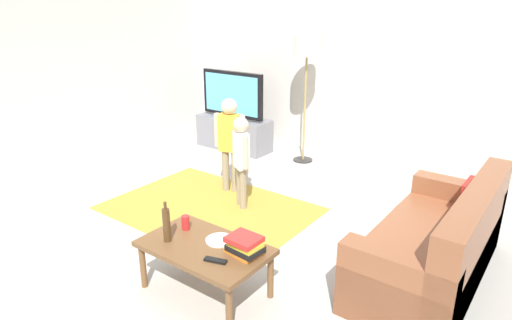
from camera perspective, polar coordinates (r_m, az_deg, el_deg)
name	(u,v)px	position (r m, az deg, el deg)	size (l,w,h in m)	color
ground	(219,239)	(4.44, -4.70, -10.04)	(7.80, 7.80, 0.00)	#B2ADA3
wall_back	(359,66)	(6.47, 13.07, 11.66)	(6.00, 0.12, 2.70)	silver
wall_left	(36,72)	(6.33, -26.32, 10.00)	(0.12, 6.00, 2.70)	silver
area_rug	(209,208)	(5.05, -5.98, -6.16)	(2.20, 1.60, 0.01)	#B28C33
tv_stand	(234,133)	(6.99, -2.84, 3.42)	(1.20, 0.44, 0.50)	slate
tv	(232,95)	(6.83, -3.04, 8.26)	(1.10, 0.28, 0.71)	black
couch	(440,249)	(4.00, 22.43, -10.45)	(0.80, 1.80, 0.86)	brown
floor_lamp	(307,52)	(6.19, 6.52, 13.51)	(0.36, 0.36, 1.78)	#262626
child_near_tv	(230,137)	(5.26, -3.38, 2.97)	(0.37, 0.20, 1.14)	gray
child_center	(241,154)	(4.85, -1.92, 0.77)	(0.30, 0.22, 1.04)	gray
coffee_table	(205,251)	(3.54, -6.58, -11.46)	(1.00, 0.60, 0.42)	brown
book_stack	(245,245)	(3.36, -1.46, -10.85)	(0.29, 0.22, 0.14)	orange
bottle	(167,224)	(3.56, -11.37, -8.08)	(0.06, 0.06, 0.33)	#4C3319
tv_remote	(215,260)	(3.31, -5.20, -12.66)	(0.17, 0.05, 0.02)	black
soda_can	(186,223)	(3.74, -8.99, -7.91)	(0.07, 0.07, 0.12)	red
plate	(220,240)	(3.56, -4.68, -10.16)	(0.22, 0.22, 0.02)	white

